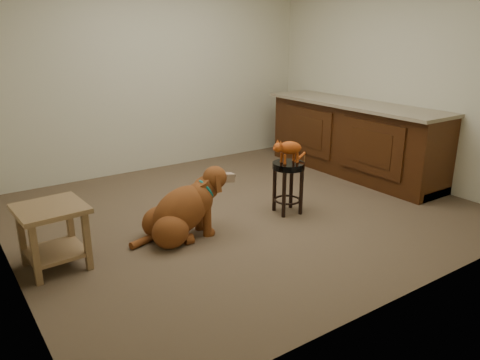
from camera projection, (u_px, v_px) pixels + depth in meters
floor at (244, 211)px, 4.93m from camera, size 4.50×4.00×0.01m
room_shell at (244, 45)px, 4.41m from camera, size 4.54×4.04×2.62m
cabinet_run at (353, 141)px, 6.07m from camera, size 0.70×2.56×0.94m
padded_stool at (288, 177)px, 4.77m from camera, size 0.33×0.33×0.54m
wood_stool at (311, 139)px, 6.59m from camera, size 0.45×0.45×0.66m
side_table at (53, 228)px, 3.66m from camera, size 0.53×0.53×0.52m
golden_retriever at (182, 212)px, 4.22m from camera, size 1.06×0.54×0.67m
tabby_kitten at (288, 149)px, 4.67m from camera, size 0.44×0.17×0.27m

